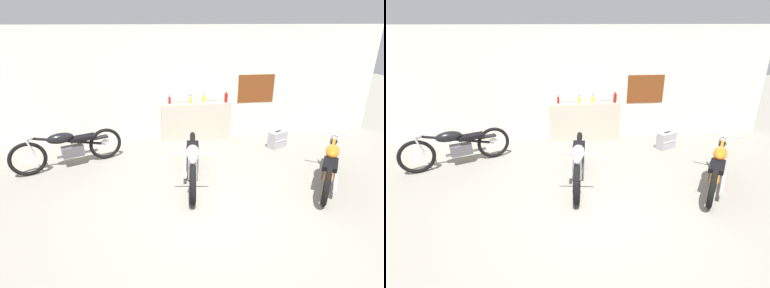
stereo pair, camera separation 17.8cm
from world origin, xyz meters
The scene contains 11 objects.
ground_plane centered at (0.00, 0.00, 0.00)m, with size 24.00×24.00×0.00m, color gray.
wall_back centered at (0.01, 3.46, 1.40)m, with size 10.00×0.07×2.80m.
sill_counter centered at (0.19, 3.28, 0.48)m, with size 1.78×0.28×0.97m.
bottle_leftmost centered at (-0.47, 3.27, 1.06)m, with size 0.06×0.06×0.21m.
bottle_left_center centered at (0.05, 3.26, 1.06)m, with size 0.07×0.07×0.20m.
bottle_center centered at (0.40, 3.31, 1.06)m, with size 0.09×0.09×0.21m.
bottle_right_center centered at (0.95, 3.24, 1.10)m, with size 0.09×0.09×0.30m.
motorcycle_orange centered at (2.33, 0.63, 0.41)m, with size 1.28×1.84×0.84m.
motorcycle_silver centered at (-0.19, 1.12, 0.41)m, with size 0.64×2.23×0.86m.
motorcycle_black centered at (-2.68, 2.05, 0.44)m, with size 2.10×1.03×0.91m.
hard_case_silver centered at (2.08, 2.47, 0.20)m, with size 0.51×0.40×0.43m.
Camera 1 is at (-0.88, -3.98, 2.91)m, focal length 28.00 mm.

